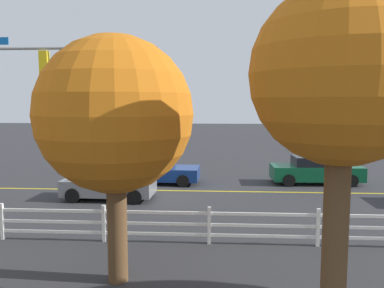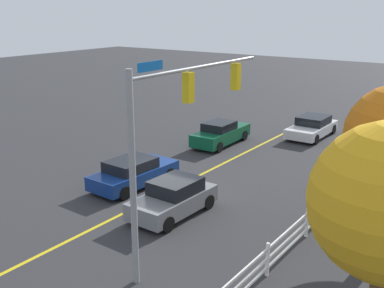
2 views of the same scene
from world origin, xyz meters
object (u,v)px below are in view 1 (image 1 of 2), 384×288
Objects in this scene: car_3 at (156,170)px; tree_2 at (115,116)px; tree_3 at (342,78)px; car_2 at (315,171)px; car_1 at (110,183)px.

car_3 is 0.79× the size of tree_2.
car_3 is 15.19m from tree_3.
car_2 is 14.97m from tree_3.
car_2 is at bearing -102.97° from tree_3.
car_1 is 0.86× the size of car_2.
car_1 is 3.81m from car_3.
car_1 is 0.69× the size of tree_2.
car_3 is at bearing -110.93° from car_1.
car_1 is 8.80m from tree_2.
car_2 is 14.35m from tree_2.
car_1 is at bearing -73.36° from tree_2.
tree_3 is (-6.71, 10.18, 3.97)m from car_1.
car_2 is at bearing 5.02° from car_3.
car_2 reaches higher than car_3.
tree_3 is at bearing 125.28° from car_1.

